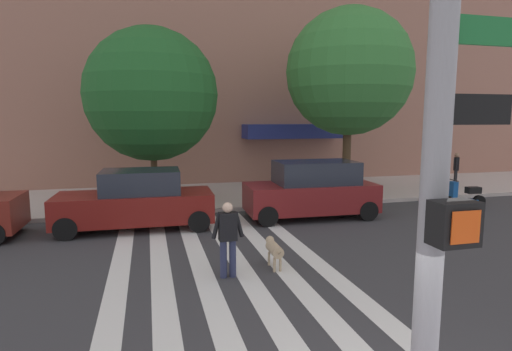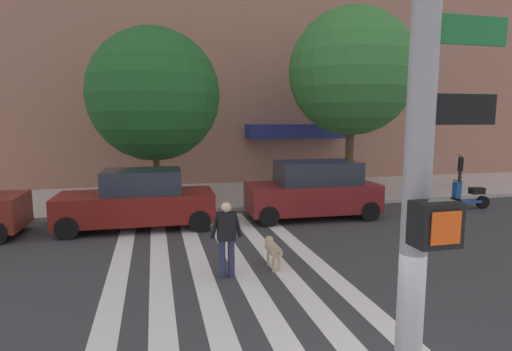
% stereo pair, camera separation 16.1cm
% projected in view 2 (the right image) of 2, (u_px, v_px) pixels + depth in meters
% --- Properties ---
extents(ground_plane, '(160.00, 160.00, 0.00)m').
position_uv_depth(ground_plane, '(265.00, 267.00, 9.52)').
color(ground_plane, '#353538').
extents(sidewalk_far, '(80.00, 6.00, 0.15)m').
position_uv_depth(sidewalk_far, '(212.00, 195.00, 17.96)').
color(sidewalk_far, '#B5A9A0').
rests_on(sidewalk_far, ground_plane).
extents(crosswalk_stripes, '(4.95, 10.97, 0.01)m').
position_uv_depth(crosswalk_stripes, '(222.00, 271.00, 9.28)').
color(crosswalk_stripes, silver).
rests_on(crosswalk_stripes, ground_plane).
extents(traffic_light_pole, '(0.74, 0.46, 5.80)m').
position_uv_depth(traffic_light_pole, '(428.00, 97.00, 2.57)').
color(traffic_light_pole, gray).
rests_on(traffic_light_pole, sidewalk_near).
extents(parked_car_behind_first, '(4.72, 2.02, 1.83)m').
position_uv_depth(parked_car_behind_first, '(138.00, 201.00, 12.80)').
color(parked_car_behind_first, maroon).
rests_on(parked_car_behind_first, ground_plane).
extents(parked_car_third_in_line, '(4.48, 2.08, 1.95)m').
position_uv_depth(parked_car_third_in_line, '(313.00, 190.00, 14.15)').
color(parked_car_third_in_line, maroon).
rests_on(parked_car_third_in_line, ground_plane).
extents(parked_scooter, '(1.63, 0.50, 1.11)m').
position_uv_depth(parked_scooter, '(469.00, 196.00, 15.58)').
color(parked_scooter, black).
rests_on(parked_scooter, ground_plane).
extents(street_tree_nearest, '(4.89, 4.89, 6.55)m').
position_uv_depth(street_tree_nearest, '(154.00, 95.00, 15.31)').
color(street_tree_nearest, '#4C3823').
rests_on(street_tree_nearest, sidewalk_far).
extents(street_tree_middle, '(5.20, 5.20, 7.73)m').
position_uv_depth(street_tree_middle, '(352.00, 72.00, 16.98)').
color(street_tree_middle, '#4C3823').
rests_on(street_tree_middle, sidewalk_far).
extents(pedestrian_dog_walker, '(0.70, 0.24, 1.64)m').
position_uv_depth(pedestrian_dog_walker, '(226.00, 235.00, 8.81)').
color(pedestrian_dog_walker, '#282D4C').
rests_on(pedestrian_dog_walker, ground_plane).
extents(dog_on_leash, '(0.27, 1.01, 0.65)m').
position_uv_depth(dog_on_leash, '(273.00, 249.00, 9.43)').
color(dog_on_leash, tan).
rests_on(dog_on_leash, ground_plane).
extents(pedestrian_bystander, '(0.52, 0.60, 1.64)m').
position_uv_depth(pedestrian_bystander, '(460.00, 168.00, 19.38)').
color(pedestrian_bystander, black).
rests_on(pedestrian_bystander, sidewalk_far).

